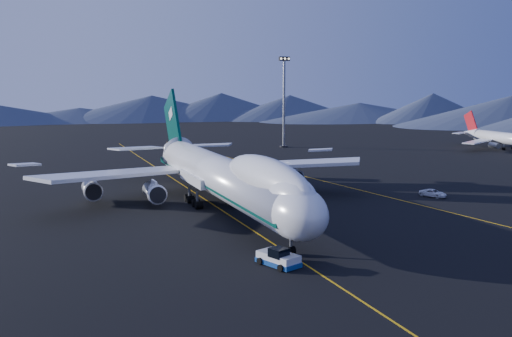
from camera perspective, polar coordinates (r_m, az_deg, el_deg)
name	(u,v)px	position (r m, az deg, el deg)	size (l,w,h in m)	color
ground	(221,210)	(93.63, -3.48, -4.17)	(500.00, 500.00, 0.00)	black
taxiway_line_main	(221,210)	(93.62, -3.48, -4.16)	(0.25, 220.00, 0.01)	#E7A60D
taxiway_line_side	(348,187)	(114.99, 9.23, -1.86)	(0.25, 200.00, 0.01)	#E7A60D
boeing_747	(221,175)	(92.55, -3.52, -0.65)	(59.62, 72.43, 19.37)	silver
pushback_tug	(278,259)	(65.81, 2.25, -9.07)	(4.25, 5.74, 2.25)	silver
second_jet	(510,139)	(192.07, 24.06, 2.72)	(35.42, 40.01, 11.39)	silver
service_van	(433,193)	(108.91, 17.29, -2.36)	(2.25, 4.89, 1.36)	white
floodlight_mast	(284,102)	(182.89, 2.82, 6.68)	(3.55, 2.66, 28.70)	black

